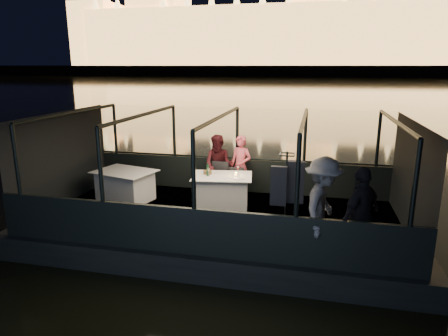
% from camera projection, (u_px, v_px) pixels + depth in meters
% --- Properties ---
extents(river_water, '(500.00, 500.00, 0.00)m').
position_uv_depth(river_water, '(307.00, 85.00, 84.92)').
color(river_water, black).
rests_on(river_water, ground).
extents(boat_hull, '(8.60, 4.40, 1.00)m').
position_uv_depth(boat_hull, '(220.00, 236.00, 9.38)').
color(boat_hull, black).
rests_on(boat_hull, river_water).
extents(boat_deck, '(8.00, 4.00, 0.04)m').
position_uv_depth(boat_deck, '(220.00, 217.00, 9.26)').
color(boat_deck, black).
rests_on(boat_deck, boat_hull).
extents(gunwale_port, '(8.00, 0.08, 0.90)m').
position_uv_depth(gunwale_port, '(237.00, 175.00, 11.03)').
color(gunwale_port, black).
rests_on(gunwale_port, boat_deck).
extents(gunwale_starboard, '(8.00, 0.08, 0.90)m').
position_uv_depth(gunwale_starboard, '(195.00, 232.00, 7.26)').
color(gunwale_starboard, black).
rests_on(gunwale_starboard, boat_deck).
extents(cabin_glass_port, '(8.00, 0.02, 1.40)m').
position_uv_depth(cabin_glass_port, '(237.00, 134.00, 10.75)').
color(cabin_glass_port, '#99B2B2').
rests_on(cabin_glass_port, gunwale_port).
extents(cabin_glass_starboard, '(8.00, 0.02, 1.40)m').
position_uv_depth(cabin_glass_starboard, '(193.00, 171.00, 6.97)').
color(cabin_glass_starboard, '#99B2B2').
rests_on(cabin_glass_starboard, gunwale_starboard).
extents(cabin_roof_glass, '(8.00, 4.00, 0.02)m').
position_uv_depth(cabin_roof_glass, '(220.00, 117.00, 8.68)').
color(cabin_roof_glass, '#99B2B2').
rests_on(cabin_roof_glass, boat_deck).
extents(end_wall_fore, '(0.02, 4.00, 2.30)m').
position_uv_depth(end_wall_fore, '(62.00, 159.00, 9.83)').
color(end_wall_fore, black).
rests_on(end_wall_fore, boat_deck).
extents(end_wall_aft, '(0.02, 4.00, 2.30)m').
position_uv_depth(end_wall_aft, '(411.00, 179.00, 8.10)').
color(end_wall_aft, black).
rests_on(end_wall_aft, boat_deck).
extents(canopy_ribs, '(8.00, 4.00, 2.30)m').
position_uv_depth(canopy_ribs, '(220.00, 168.00, 8.97)').
color(canopy_ribs, black).
rests_on(canopy_ribs, boat_deck).
extents(embankment, '(400.00, 140.00, 6.00)m').
position_uv_depth(embankment, '(314.00, 72.00, 207.41)').
color(embankment, '#423D33').
rests_on(embankment, ground).
extents(parliament_building, '(220.00, 32.00, 60.00)m').
position_uv_depth(parliament_building, '(317.00, 4.00, 167.41)').
color(parliament_building, '#F2D18C').
rests_on(parliament_building, embankment).
extents(dining_table_central, '(1.59, 1.25, 0.77)m').
position_uv_depth(dining_table_central, '(222.00, 190.00, 9.88)').
color(dining_table_central, white).
rests_on(dining_table_central, boat_deck).
extents(dining_table_aft, '(1.69, 1.40, 0.78)m').
position_uv_depth(dining_table_aft, '(125.00, 186.00, 10.26)').
color(dining_table_aft, white).
rests_on(dining_table_aft, boat_deck).
extents(chair_port_left, '(0.48, 0.48, 0.94)m').
position_uv_depth(chair_port_left, '(219.00, 182.00, 10.33)').
color(chair_port_left, black).
rests_on(chair_port_left, boat_deck).
extents(chair_port_right, '(0.42, 0.42, 0.82)m').
position_uv_depth(chair_port_right, '(235.00, 183.00, 10.24)').
color(chair_port_right, black).
rests_on(chair_port_right, boat_deck).
extents(coat_stand, '(0.63, 0.56, 1.89)m').
position_uv_depth(coat_stand, '(285.00, 204.00, 7.40)').
color(coat_stand, black).
rests_on(coat_stand, boat_deck).
extents(person_woman_coral, '(0.68, 0.56, 1.63)m').
position_uv_depth(person_woman_coral, '(241.00, 168.00, 10.54)').
color(person_woman_coral, '#E3525F').
rests_on(person_woman_coral, boat_deck).
extents(person_man_maroon, '(0.84, 0.68, 1.64)m').
position_uv_depth(person_man_maroon, '(219.00, 168.00, 10.58)').
color(person_man_maroon, '#3A1015').
rests_on(person_man_maroon, boat_deck).
extents(passenger_stripe, '(0.91, 1.31, 1.86)m').
position_uv_depth(passenger_stripe, '(322.00, 212.00, 7.13)').
color(passenger_stripe, silver).
rests_on(passenger_stripe, boat_deck).
extents(passenger_dark, '(0.97, 1.08, 1.75)m').
position_uv_depth(passenger_dark, '(360.00, 216.00, 6.91)').
color(passenger_dark, black).
rests_on(passenger_dark, boat_deck).
extents(wine_bottle, '(0.08, 0.08, 0.32)m').
position_uv_depth(wine_bottle, '(208.00, 170.00, 9.75)').
color(wine_bottle, '#13351C').
rests_on(wine_bottle, dining_table_central).
extents(bread_basket, '(0.27, 0.27, 0.09)m').
position_uv_depth(bread_basket, '(208.00, 172.00, 9.94)').
color(bread_basket, brown).
rests_on(bread_basket, dining_table_central).
extents(amber_candle, '(0.06, 0.06, 0.08)m').
position_uv_depth(amber_candle, '(236.00, 174.00, 9.79)').
color(amber_candle, '#F5B43D').
rests_on(amber_candle, dining_table_central).
extents(plate_near, '(0.34, 0.34, 0.02)m').
position_uv_depth(plate_near, '(239.00, 179.00, 9.50)').
color(plate_near, silver).
rests_on(plate_near, dining_table_central).
extents(plate_far, '(0.30, 0.30, 0.01)m').
position_uv_depth(plate_far, '(219.00, 173.00, 10.02)').
color(plate_far, silver).
rests_on(plate_far, dining_table_central).
extents(wine_glass_white, '(0.09, 0.09, 0.20)m').
position_uv_depth(wine_glass_white, '(209.00, 173.00, 9.71)').
color(wine_glass_white, silver).
rests_on(wine_glass_white, dining_table_central).
extents(wine_glass_red, '(0.08, 0.08, 0.20)m').
position_uv_depth(wine_glass_red, '(238.00, 171.00, 9.89)').
color(wine_glass_red, white).
rests_on(wine_glass_red, dining_table_central).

